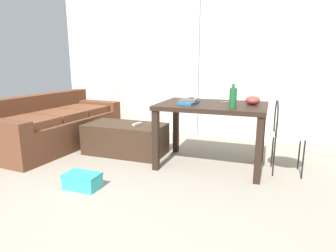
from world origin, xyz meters
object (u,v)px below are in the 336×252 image
at_px(wire_chair, 283,129).
at_px(tv_remote_primary, 137,124).
at_px(coffee_table, 126,139).
at_px(tv_remote_on_table, 190,99).
at_px(bottle_far, 233,98).
at_px(craft_table, 212,113).
at_px(bowl, 253,100).
at_px(book_stack, 188,102).
at_px(scissors, 223,102).
at_px(couch, 55,126).
at_px(shoebox, 82,181).
at_px(bottle_near, 233,96).

relative_size(wire_chair, tv_remote_primary, 4.89).
bearing_deg(coffee_table, tv_remote_on_table, 13.69).
bearing_deg(tv_remote_on_table, bottle_far, -29.36).
xyz_separation_m(coffee_table, craft_table, (1.18, -0.07, 0.44)).
bearing_deg(tv_remote_primary, bowl, 11.32).
bearing_deg(bottle_far, craft_table, 138.52).
xyz_separation_m(craft_table, book_stack, (-0.26, -0.08, 0.13)).
xyz_separation_m(book_stack, tv_remote_on_table, (-0.09, 0.36, -0.01)).
distance_m(bottle_far, scissors, 0.47).
bearing_deg(tv_remote_primary, couch, -167.36).
xyz_separation_m(craft_table, wire_chair, (0.78, 0.05, -0.14)).
height_order(couch, bowl, bowl).
xyz_separation_m(tv_remote_on_table, scissors, (0.44, -0.08, -0.01)).
distance_m(bowl, shoebox, 2.03).
distance_m(coffee_table, tv_remote_on_table, 1.02).
xyz_separation_m(tv_remote_on_table, tv_remote_primary, (-0.66, -0.19, -0.34)).
bearing_deg(shoebox, tv_remote_primary, 87.70).
height_order(craft_table, wire_chair, wire_chair).
distance_m(wire_chair, tv_remote_primary, 1.80).
bearing_deg(bowl, tv_remote_on_table, 166.50).
distance_m(bottle_near, tv_remote_on_table, 0.61).
relative_size(couch, craft_table, 1.69).
height_order(book_stack, shoebox, book_stack).
xyz_separation_m(bottle_near, tv_remote_on_table, (-0.57, 0.20, -0.08)).
bearing_deg(bowl, craft_table, -169.54).
xyz_separation_m(wire_chair, bottle_near, (-0.56, 0.02, 0.34)).
height_order(bottle_near, bottle_far, bottle_far).
bearing_deg(bottle_far, bowl, 60.11).
distance_m(craft_table, bottle_near, 0.30).
height_order(coffee_table, bowl, bowl).
xyz_separation_m(bottle_far, bowl, (0.18, 0.32, -0.06)).
bearing_deg(couch, bottle_far, -6.38).
xyz_separation_m(wire_chair, tv_remote_primary, (-1.79, 0.04, -0.09)).
height_order(book_stack, scissors, book_stack).
bearing_deg(craft_table, coffee_table, 176.63).
distance_m(wire_chair, bottle_far, 0.69).
height_order(book_stack, tv_remote_primary, book_stack).
xyz_separation_m(bottle_far, tv_remote_primary, (-1.27, 0.32, -0.44)).
height_order(couch, book_stack, book_stack).
bearing_deg(bottle_near, tv_remote_primary, 179.42).
bearing_deg(bowl, wire_chair, -5.52).
distance_m(craft_table, tv_remote_primary, 1.04).
distance_m(book_stack, shoebox, 1.45).
distance_m(wire_chair, bowl, 0.45).
relative_size(coffee_table, craft_table, 0.87).
xyz_separation_m(coffee_table, bowl, (1.63, 0.01, 0.60)).
distance_m(couch, tv_remote_on_table, 2.07).
xyz_separation_m(bottle_near, shoebox, (-1.28, -1.15, -0.76)).
bearing_deg(coffee_table, craft_table, -3.37).
bearing_deg(scissors, tv_remote_primary, -174.69).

